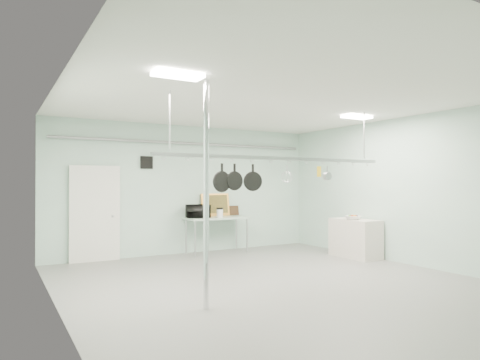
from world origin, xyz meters
TOP-DOWN VIEW (x-y plane):
  - floor at (0.00, 0.00)m, footprint 8.00×8.00m
  - ceiling at (0.00, 0.00)m, footprint 7.00×8.00m
  - back_wall at (0.00, 3.99)m, footprint 7.00×0.02m
  - right_wall at (3.49, 0.00)m, footprint 0.02×8.00m
  - door at (-2.30, 3.94)m, footprint 1.10×0.10m
  - wall_vent at (-1.10, 3.97)m, footprint 0.30×0.04m
  - conduit_pipe at (0.00, 3.90)m, footprint 6.60×0.07m
  - chrome_pole at (-1.70, -0.60)m, footprint 0.08×0.08m
  - prep_table at (0.60, 3.60)m, footprint 1.60×0.70m
  - side_cabinet at (3.15, 1.40)m, footprint 0.60×1.20m
  - pot_rack at (0.20, 0.30)m, footprint 4.80×0.06m
  - light_panel_left at (-2.20, -0.80)m, footprint 0.65×0.30m
  - light_panel_right at (2.40, 0.60)m, footprint 0.65×0.30m
  - microwave at (0.09, 3.61)m, footprint 0.66×0.53m
  - coffee_canister at (0.59, 3.42)m, footprint 0.19×0.19m
  - painting_large at (0.70, 3.90)m, footprint 0.78×0.15m
  - painting_small at (1.24, 3.90)m, footprint 0.30×0.08m
  - fruit_bowl at (3.03, 1.35)m, footprint 0.48×0.48m
  - skillet_left at (-0.98, 0.30)m, footprint 0.36×0.10m
  - skillet_mid at (-0.74, 0.30)m, footprint 0.32×0.07m
  - skillet_right at (-0.38, 0.30)m, footprint 0.34×0.13m
  - whisk at (0.35, 0.30)m, footprint 0.25×0.25m
  - grater at (1.10, 0.30)m, footprint 0.09×0.05m
  - saucepan at (1.31, 0.30)m, footprint 0.16×0.10m
  - fruit_cluster at (3.03, 1.35)m, footprint 0.24×0.24m

SIDE VIEW (x-z plane):
  - floor at x=0.00m, z-range 0.00..0.00m
  - side_cabinet at x=3.15m, z-range 0.00..0.90m
  - prep_table at x=0.60m, z-range 0.38..1.28m
  - fruit_bowl at x=3.03m, z-range 0.90..0.99m
  - fruit_cluster at x=3.03m, z-range 0.94..1.03m
  - coffee_canister at x=0.59m, z-range 0.91..1.11m
  - painting_small at x=1.24m, z-range 0.90..1.16m
  - door at x=-2.30m, z-range -0.05..2.15m
  - microwave at x=0.09m, z-range 0.91..1.22m
  - painting_large at x=0.70m, z-range 0.90..1.49m
  - back_wall at x=0.00m, z-range 0.00..3.20m
  - right_wall at x=3.49m, z-range 0.00..3.20m
  - chrome_pole at x=-1.70m, z-range 0.00..3.20m
  - skillet_left at x=-0.98m, z-range 1.60..2.09m
  - skillet_right at x=-0.38m, z-range 1.62..2.09m
  - skillet_mid at x=-0.74m, z-range 1.65..2.09m
  - whisk at x=0.35m, z-range 1.75..2.09m
  - saucepan at x=1.31m, z-range 1.82..2.09m
  - grater at x=1.10m, z-range 1.87..2.09m
  - pot_rack at x=0.20m, z-range 1.73..2.73m
  - wall_vent at x=-1.10m, z-range 2.10..2.40m
  - conduit_pipe at x=0.00m, z-range 2.71..2.79m
  - light_panel_left at x=-2.20m, z-range 3.14..3.19m
  - light_panel_right at x=2.40m, z-range 3.14..3.19m
  - ceiling at x=0.00m, z-range 3.18..3.20m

